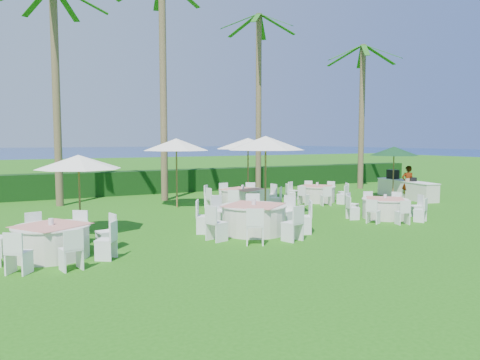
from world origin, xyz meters
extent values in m
plane|color=#1E5D10|center=(0.00, 0.00, 0.00)|extent=(120.00, 120.00, 0.00)
cube|color=black|center=(0.00, 12.00, 0.60)|extent=(34.00, 1.00, 1.20)
plane|color=#081C56|center=(0.00, 102.00, 0.00)|extent=(260.00, 260.00, 0.00)
cylinder|color=beige|center=(-6.41, 0.04, 0.37)|extent=(1.73, 1.73, 0.75)
cylinder|color=beige|center=(-6.41, 0.04, 0.76)|extent=(1.80, 1.80, 0.03)
cube|color=tan|center=(-6.41, 0.04, 0.78)|extent=(1.93, 1.93, 0.01)
cylinder|color=silver|center=(-6.41, 0.04, 0.87)|extent=(0.12, 0.12, 0.16)
cube|color=white|center=(-5.08, 0.30, 0.45)|extent=(0.49, 0.49, 0.90)
cube|color=white|center=(-5.66, 1.16, 0.45)|extent=(0.58, 0.58, 0.90)
cube|color=white|center=(-6.67, 1.36, 0.45)|extent=(0.49, 0.49, 0.90)
cube|color=white|center=(-7.16, -1.09, 0.45)|extent=(0.58, 0.58, 0.90)
cube|color=white|center=(-6.14, -1.29, 0.45)|extent=(0.49, 0.49, 0.90)
cube|color=white|center=(-5.28, -0.71, 0.45)|extent=(0.58, 0.58, 0.90)
cylinder|color=beige|center=(-0.71, 0.37, 0.41)|extent=(1.91, 1.91, 0.83)
cylinder|color=beige|center=(-0.71, 0.37, 0.84)|extent=(1.99, 1.99, 0.03)
cube|color=tan|center=(-0.71, 0.37, 0.86)|extent=(2.17, 2.17, 0.01)
cylinder|color=silver|center=(-0.71, 0.37, 0.95)|extent=(0.13, 0.13, 0.18)
cube|color=white|center=(0.71, 0.82, 0.50)|extent=(0.58, 0.58, 0.99)
cube|color=white|center=(-0.02, 1.69, 0.50)|extent=(0.63, 0.63, 0.99)
cube|color=white|center=(-1.15, 1.80, 0.50)|extent=(0.58, 0.58, 0.99)
cube|color=white|center=(-2.03, 1.07, 0.50)|extent=(0.63, 0.63, 0.99)
cube|color=white|center=(-2.13, -0.07, 0.50)|extent=(0.58, 0.58, 0.99)
cube|color=white|center=(-1.40, -0.94, 0.50)|extent=(0.63, 0.63, 0.99)
cube|color=white|center=(-0.27, -1.05, 0.50)|extent=(0.58, 0.58, 0.99)
cube|color=white|center=(0.61, -0.32, 0.50)|extent=(0.63, 0.63, 0.99)
cylinder|color=beige|center=(4.76, 0.57, 0.34)|extent=(1.56, 1.56, 0.68)
cylinder|color=beige|center=(4.76, 0.57, 0.69)|extent=(1.62, 1.62, 0.03)
cube|color=tan|center=(4.76, 0.57, 0.71)|extent=(1.77, 1.77, 0.01)
cylinder|color=silver|center=(4.76, 0.57, 0.80)|extent=(0.11, 0.11, 0.14)
cube|color=white|center=(5.84, 1.13, 0.41)|extent=(0.51, 0.51, 0.81)
cube|color=white|center=(5.12, 1.73, 0.41)|extent=(0.47, 0.47, 0.81)
cube|color=white|center=(4.19, 1.64, 0.41)|extent=(0.51, 0.51, 0.81)
cube|color=white|center=(3.59, 0.93, 0.41)|extent=(0.47, 0.47, 0.81)
cube|color=white|center=(3.68, 0.00, 0.41)|extent=(0.51, 0.51, 0.81)
cube|color=white|center=(4.40, -0.60, 0.41)|extent=(0.47, 0.47, 0.81)
cube|color=white|center=(5.33, -0.51, 0.41)|extent=(0.51, 0.51, 0.81)
cube|color=white|center=(5.92, 0.21, 0.41)|extent=(0.47, 0.47, 0.81)
cylinder|color=beige|center=(1.34, 5.02, 0.38)|extent=(1.76, 1.76, 0.76)
cylinder|color=beige|center=(1.34, 5.02, 0.77)|extent=(1.83, 1.83, 0.03)
cube|color=tan|center=(1.34, 5.02, 0.80)|extent=(1.91, 1.91, 0.01)
cylinder|color=silver|center=(1.34, 5.02, 0.88)|extent=(0.12, 0.12, 0.16)
cube|color=white|center=(2.71, 5.13, 0.46)|extent=(0.46, 0.46, 0.92)
cube|color=white|center=(2.22, 6.07, 0.46)|extent=(0.60, 0.60, 0.92)
cube|color=white|center=(1.22, 6.39, 0.46)|extent=(0.46, 0.46, 0.92)
cube|color=white|center=(0.29, 5.90, 0.46)|extent=(0.60, 0.60, 0.92)
cube|color=white|center=(-0.03, 4.90, 0.46)|extent=(0.46, 0.46, 0.92)
cube|color=white|center=(0.45, 3.97, 0.46)|extent=(0.60, 0.60, 0.92)
cube|color=white|center=(1.45, 3.65, 0.46)|extent=(0.46, 0.46, 0.92)
cube|color=white|center=(2.39, 4.13, 0.46)|extent=(0.60, 0.60, 0.92)
cylinder|color=beige|center=(5.29, 5.29, 0.34)|extent=(1.58, 1.58, 0.69)
cylinder|color=beige|center=(5.29, 5.29, 0.70)|extent=(1.65, 1.65, 0.03)
cube|color=tan|center=(5.29, 5.29, 0.72)|extent=(1.80, 1.80, 0.01)
cylinder|color=silver|center=(5.29, 5.29, 0.81)|extent=(0.11, 0.11, 0.15)
cube|color=white|center=(6.40, 5.83, 0.41)|extent=(0.51, 0.51, 0.82)
cube|color=white|center=(5.69, 6.46, 0.41)|extent=(0.49, 0.49, 0.82)
cube|color=white|center=(4.75, 6.41, 0.41)|extent=(0.51, 0.51, 0.82)
cube|color=white|center=(4.12, 5.70, 0.41)|extent=(0.49, 0.49, 0.82)
cube|color=white|center=(4.17, 4.76, 0.41)|extent=(0.51, 0.51, 0.82)
cube|color=white|center=(4.88, 4.13, 0.41)|extent=(0.49, 0.49, 0.82)
cube|color=white|center=(5.82, 4.18, 0.41)|extent=(0.51, 0.51, 0.82)
cube|color=white|center=(6.45, 4.89, 0.41)|extent=(0.49, 0.49, 0.82)
cylinder|color=brown|center=(-5.39, 2.46, 1.14)|extent=(0.05, 0.05, 2.28)
cone|color=white|center=(-5.39, 2.46, 2.17)|extent=(2.46, 2.46, 0.41)
sphere|color=brown|center=(-5.39, 2.46, 2.31)|extent=(0.09, 0.09, 0.09)
cylinder|color=brown|center=(1.23, 3.01, 1.41)|extent=(0.07, 0.07, 2.83)
cone|color=white|center=(1.23, 3.01, 2.69)|extent=(2.86, 2.86, 0.51)
sphere|color=brown|center=(1.23, 3.01, 2.86)|extent=(0.11, 0.11, 0.11)
cylinder|color=brown|center=(-0.95, 6.55, 1.37)|extent=(0.07, 0.07, 2.75)
cone|color=white|center=(-0.95, 6.55, 2.61)|extent=(2.78, 2.78, 0.49)
sphere|color=brown|center=(-0.95, 6.55, 2.78)|extent=(0.11, 0.11, 0.11)
cylinder|color=brown|center=(2.80, 7.28, 1.38)|extent=(0.07, 0.07, 2.77)
cone|color=white|center=(2.80, 7.28, 2.63)|extent=(3.07, 3.07, 0.50)
sphere|color=brown|center=(2.80, 7.28, 2.80)|extent=(0.11, 0.11, 0.11)
cylinder|color=brown|center=(9.25, 4.63, 1.19)|extent=(0.06, 0.06, 2.38)
cone|color=#0F391A|center=(9.25, 4.63, 2.27)|extent=(2.26, 2.26, 0.43)
sphere|color=brown|center=(9.25, 4.63, 2.41)|extent=(0.10, 0.10, 0.10)
cube|color=beige|center=(9.82, 4.32, 0.41)|extent=(1.30, 3.71, 0.82)
cube|color=white|center=(9.82, 4.32, 0.84)|extent=(1.36, 3.76, 0.04)
cube|color=black|center=(9.99, 5.40, 1.08)|extent=(0.48, 0.56, 0.45)
cube|color=black|center=(9.76, 3.96, 0.95)|extent=(0.37, 0.37, 0.18)
imported|color=gray|center=(9.56, 4.02, 0.79)|extent=(0.68, 0.56, 1.59)
cylinder|color=brown|center=(-5.23, 9.25, 4.58)|extent=(0.32, 0.32, 9.16)
cube|color=#194912|center=(-4.63, 10.17, 8.67)|extent=(1.43, 2.00, 1.00)
cube|color=#194912|center=(-5.73, 10.23, 8.67)|extent=(1.25, 2.09, 1.00)
cylinder|color=brown|center=(-0.68, 8.97, 5.06)|extent=(0.32, 0.32, 10.11)
cylinder|color=brown|center=(5.62, 11.30, 4.87)|extent=(0.32, 0.32, 9.74)
cube|color=#194912|center=(6.71, 11.16, 9.25)|extent=(2.22, 0.56, 1.00)
cube|color=#194912|center=(6.28, 12.17, 9.25)|extent=(1.56, 1.92, 1.00)
cube|color=#194912|center=(5.20, 12.31, 9.25)|extent=(1.11, 2.14, 1.00)
cube|color=#194912|center=(4.53, 11.44, 9.25)|extent=(2.22, 0.56, 1.00)
cube|color=#194912|center=(4.95, 10.43, 9.25)|extent=(1.56, 1.92, 1.00)
cube|color=#194912|center=(6.04, 10.29, 9.25)|extent=(1.11, 2.14, 1.00)
cylinder|color=brown|center=(10.94, 8.81, 4.06)|extent=(0.32, 0.32, 8.11)
cube|color=#194912|center=(12.03, 8.70, 7.62)|extent=(2.22, 0.50, 1.00)
cube|color=#194912|center=(11.58, 9.70, 7.62)|extent=(1.51, 1.95, 1.00)
cube|color=#194912|center=(10.49, 9.81, 7.62)|extent=(1.16, 2.12, 1.00)
cube|color=#194912|center=(9.85, 8.92, 7.62)|extent=(2.22, 0.50, 1.00)
cube|color=#194912|center=(10.30, 7.92, 7.62)|extent=(1.51, 1.95, 1.00)
cube|color=#194912|center=(11.39, 7.81, 7.62)|extent=(1.16, 2.12, 1.00)
camera|label=1|loc=(-7.43, -11.79, 2.83)|focal=35.00mm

